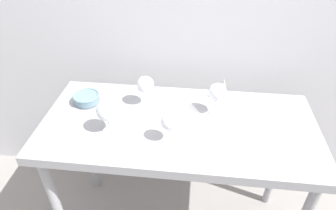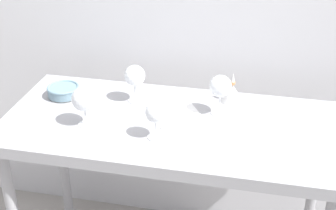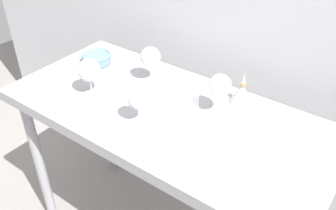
{
  "view_description": "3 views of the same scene",
  "coord_description": "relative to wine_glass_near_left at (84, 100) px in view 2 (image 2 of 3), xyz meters",
  "views": [
    {
      "loc": [
        0.08,
        -1.17,
        1.87
      ],
      "look_at": [
        -0.06,
        0.01,
        0.99
      ],
      "focal_mm": 31.85,
      "sensor_mm": 36.0,
      "label": 1
    },
    {
      "loc": [
        0.35,
        -1.69,
        1.91
      ],
      "look_at": [
        -0.01,
        -0.03,
        0.99
      ],
      "focal_mm": 51.79,
      "sensor_mm": 36.0,
      "label": 2
    },
    {
      "loc": [
        0.75,
        -1.01,
        1.79
      ],
      "look_at": [
        0.03,
        -0.03,
        0.95
      ],
      "focal_mm": 39.55,
      "sensor_mm": 36.0,
      "label": 3
    }
  ],
  "objects": [
    {
      "name": "decanter_funnel",
      "position": [
        0.56,
        0.33,
        -0.07
      ],
      "size": [
        0.1,
        0.1,
        0.14
      ],
      "color": "#BDBDBD",
      "rests_on": "steel_counter"
    },
    {
      "name": "tasting_bowl",
      "position": [
        -0.19,
        0.22,
        -0.09
      ],
      "size": [
        0.15,
        0.15,
        0.05
      ],
      "color": "beige",
      "rests_on": "steel_counter"
    },
    {
      "name": "wine_glass_far_right",
      "position": [
        0.52,
        0.2,
        0.01
      ],
      "size": [
        0.09,
        0.09,
        0.18
      ],
      "color": "white",
      "rests_on": "steel_counter"
    },
    {
      "name": "tasting_sheet_upper",
      "position": [
        0.71,
        0.09,
        -0.11
      ],
      "size": [
        0.21,
        0.25,
        0.0
      ],
      "primitive_type": "cube",
      "rotation": [
        0.0,
        0.0,
        -0.25
      ],
      "color": "white",
      "rests_on": "steel_counter"
    },
    {
      "name": "wine_glass_near_left",
      "position": [
        0.0,
        0.0,
        0.0
      ],
      "size": [
        0.1,
        0.1,
        0.17
      ],
      "color": "white",
      "rests_on": "steel_counter"
    },
    {
      "name": "wine_glass_near_center",
      "position": [
        0.3,
        -0.04,
        -0.01
      ],
      "size": [
        0.08,
        0.08,
        0.15
      ],
      "color": "white",
      "rests_on": "steel_counter"
    },
    {
      "name": "steel_counter",
      "position": [
        0.34,
        0.09,
        -0.22
      ],
      "size": [
        1.4,
        0.65,
        0.9
      ],
      "color": "#97979C",
      "rests_on": "ground_plane"
    },
    {
      "name": "wine_glass_far_left",
      "position": [
        0.14,
        0.24,
        0.01
      ],
      "size": [
        0.09,
        0.09,
        0.17
      ],
      "color": "white",
      "rests_on": "steel_counter"
    },
    {
      "name": "tasting_sheet_lower",
      "position": [
        0.34,
        0.17,
        -0.11
      ],
      "size": [
        0.3,
        0.32,
        0.0
      ],
      "primitive_type": "cube",
      "rotation": [
        0.0,
        0.0,
        0.55
      ],
      "color": "white",
      "rests_on": "steel_counter"
    }
  ]
}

